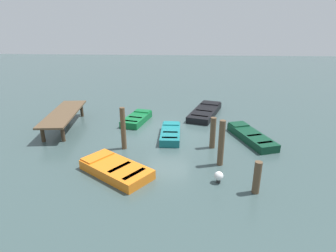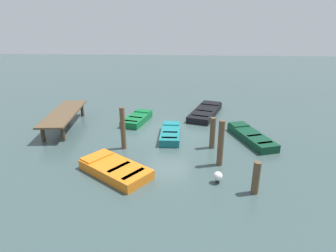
{
  "view_description": "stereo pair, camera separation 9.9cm",
  "coord_description": "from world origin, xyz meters",
  "px_view_note": "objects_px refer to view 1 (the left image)",
  "views": [
    {
      "loc": [
        -14.93,
        -0.97,
        5.92
      ],
      "look_at": [
        0.0,
        0.0,
        0.35
      ],
      "focal_mm": 29.86,
      "sensor_mm": 36.0,
      "label": 1
    },
    {
      "loc": [
        -14.93,
        -1.07,
        5.92
      ],
      "look_at": [
        0.0,
        0.0,
        0.35
      ],
      "focal_mm": 29.86,
      "sensor_mm": 36.0,
      "label": 2
    }
  ],
  "objects_px": {
    "mooring_piling_center": "(213,133)",
    "rowboat_black": "(205,112)",
    "rowboat_dark_green": "(251,136)",
    "mooring_piling_far_right": "(123,129)",
    "rowboat_green": "(137,119)",
    "rowboat_teal": "(170,134)",
    "mooring_piling_mid_right": "(257,178)",
    "mooring_piling_mid_left": "(221,143)",
    "dock_segment": "(64,114)",
    "marker_buoy": "(219,176)",
    "rowboat_orange": "(116,169)"
  },
  "relations": [
    {
      "from": "rowboat_teal",
      "to": "mooring_piling_mid_right",
      "type": "distance_m",
      "value": 6.16
    },
    {
      "from": "rowboat_black",
      "to": "mooring_piling_mid_left",
      "type": "bearing_deg",
      "value": -160.55
    },
    {
      "from": "rowboat_green",
      "to": "rowboat_black",
      "type": "height_order",
      "value": "same"
    },
    {
      "from": "rowboat_teal",
      "to": "rowboat_dark_green",
      "type": "bearing_deg",
      "value": -92.04
    },
    {
      "from": "marker_buoy",
      "to": "mooring_piling_center",
      "type": "bearing_deg",
      "value": -0.36
    },
    {
      "from": "rowboat_orange",
      "to": "rowboat_teal",
      "type": "bearing_deg",
      "value": -81.02
    },
    {
      "from": "mooring_piling_center",
      "to": "mooring_piling_far_right",
      "type": "bearing_deg",
      "value": 95.13
    },
    {
      "from": "rowboat_black",
      "to": "rowboat_teal",
      "type": "xyz_separation_m",
      "value": [
        -4.1,
        2.13,
        0.0
      ]
    },
    {
      "from": "mooring_piling_mid_right",
      "to": "mooring_piling_mid_left",
      "type": "bearing_deg",
      "value": 27.06
    },
    {
      "from": "mooring_piling_far_right",
      "to": "rowboat_teal",
      "type": "bearing_deg",
      "value": -54.33
    },
    {
      "from": "mooring_piling_mid_right",
      "to": "mooring_piling_far_right",
      "type": "xyz_separation_m",
      "value": [
        3.5,
        5.66,
        0.43
      ]
    },
    {
      "from": "rowboat_dark_green",
      "to": "mooring_piling_mid_right",
      "type": "bearing_deg",
      "value": 150.98
    },
    {
      "from": "mooring_piling_center",
      "to": "mooring_piling_mid_right",
      "type": "xyz_separation_m",
      "value": [
        -3.89,
        -1.27,
        -0.16
      ]
    },
    {
      "from": "mooring_piling_mid_right",
      "to": "rowboat_teal",
      "type": "bearing_deg",
      "value": 34.01
    },
    {
      "from": "marker_buoy",
      "to": "dock_segment",
      "type": "bearing_deg",
      "value": 56.7
    },
    {
      "from": "dock_segment",
      "to": "rowboat_green",
      "type": "distance_m",
      "value": 4.35
    },
    {
      "from": "rowboat_orange",
      "to": "mooring_piling_mid_right",
      "type": "bearing_deg",
      "value": -154.9
    },
    {
      "from": "mooring_piling_center",
      "to": "rowboat_black",
      "type": "bearing_deg",
      "value": 0.37
    },
    {
      "from": "dock_segment",
      "to": "rowboat_teal",
      "type": "xyz_separation_m",
      "value": [
        -1.11,
        -6.38,
        -0.61
      ]
    },
    {
      "from": "dock_segment",
      "to": "rowboat_teal",
      "type": "height_order",
      "value": "dock_segment"
    },
    {
      "from": "rowboat_teal",
      "to": "mooring_piling_mid_left",
      "type": "height_order",
      "value": "mooring_piling_mid_left"
    },
    {
      "from": "rowboat_orange",
      "to": "rowboat_teal",
      "type": "distance_m",
      "value": 4.55
    },
    {
      "from": "dock_segment",
      "to": "mooring_piling_mid_left",
      "type": "relative_size",
      "value": 2.59
    },
    {
      "from": "rowboat_teal",
      "to": "mooring_piling_far_right",
      "type": "bearing_deg",
      "value": 124.84
    },
    {
      "from": "mooring_piling_mid_right",
      "to": "marker_buoy",
      "type": "xyz_separation_m",
      "value": [
        0.6,
        1.29,
        -0.35
      ]
    },
    {
      "from": "rowboat_teal",
      "to": "mooring_piling_center",
      "type": "relative_size",
      "value": 1.75
    },
    {
      "from": "mooring_piling_mid_right",
      "to": "rowboat_dark_green",
      "type": "bearing_deg",
      "value": -9.95
    },
    {
      "from": "mooring_piling_center",
      "to": "mooring_piling_mid_left",
      "type": "bearing_deg",
      "value": -173.69
    },
    {
      "from": "mooring_piling_mid_left",
      "to": "mooring_piling_center",
      "type": "bearing_deg",
      "value": 6.31
    },
    {
      "from": "rowboat_orange",
      "to": "mooring_piling_far_right",
      "type": "height_order",
      "value": "mooring_piling_far_right"
    },
    {
      "from": "rowboat_dark_green",
      "to": "dock_segment",
      "type": "bearing_deg",
      "value": 64.54
    },
    {
      "from": "rowboat_dark_green",
      "to": "mooring_piling_far_right",
      "type": "distance_m",
      "value": 6.76
    },
    {
      "from": "rowboat_teal",
      "to": "mooring_piling_mid_left",
      "type": "xyz_separation_m",
      "value": [
        -2.99,
        -2.36,
        0.82
      ]
    },
    {
      "from": "rowboat_dark_green",
      "to": "rowboat_green",
      "type": "relative_size",
      "value": 1.29
    },
    {
      "from": "mooring_piling_far_right",
      "to": "mooring_piling_mid_left",
      "type": "bearing_deg",
      "value": -106.92
    },
    {
      "from": "rowboat_teal",
      "to": "mooring_piling_mid_right",
      "type": "height_order",
      "value": "mooring_piling_mid_right"
    },
    {
      "from": "mooring_piling_center",
      "to": "rowboat_dark_green",
      "type": "bearing_deg",
      "value": -62.73
    },
    {
      "from": "rowboat_green",
      "to": "mooring_piling_mid_left",
      "type": "relative_size",
      "value": 1.38
    },
    {
      "from": "rowboat_teal",
      "to": "mooring_piling_far_right",
      "type": "xyz_separation_m",
      "value": [
        -1.59,
        2.22,
        0.85
      ]
    },
    {
      "from": "mooring_piling_mid_right",
      "to": "mooring_piling_far_right",
      "type": "distance_m",
      "value": 6.66
    },
    {
      "from": "rowboat_black",
      "to": "mooring_piling_mid_left",
      "type": "distance_m",
      "value": 7.14
    },
    {
      "from": "rowboat_green",
      "to": "mooring_piling_center",
      "type": "height_order",
      "value": "mooring_piling_center"
    },
    {
      "from": "rowboat_dark_green",
      "to": "mooring_piling_mid_left",
      "type": "bearing_deg",
      "value": 126.95
    },
    {
      "from": "dock_segment",
      "to": "mooring_piling_center",
      "type": "xyz_separation_m",
      "value": [
        -2.31,
        -8.54,
        -0.04
      ]
    },
    {
      "from": "rowboat_orange",
      "to": "mooring_piling_mid_right",
      "type": "relative_size",
      "value": 2.65
    },
    {
      "from": "rowboat_orange",
      "to": "mooring_piling_mid_left",
      "type": "height_order",
      "value": "mooring_piling_mid_left"
    },
    {
      "from": "rowboat_dark_green",
      "to": "mooring_piling_center",
      "type": "distance_m",
      "value": 2.49
    },
    {
      "from": "rowboat_green",
      "to": "rowboat_dark_green",
      "type": "bearing_deg",
      "value": -97.49
    },
    {
      "from": "rowboat_dark_green",
      "to": "mooring_piling_far_right",
      "type": "relative_size",
      "value": 1.73
    },
    {
      "from": "dock_segment",
      "to": "rowboat_teal",
      "type": "distance_m",
      "value": 6.51
    }
  ]
}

